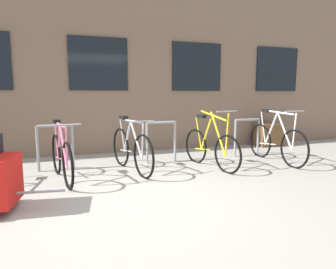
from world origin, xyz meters
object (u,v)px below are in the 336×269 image
bicycle_yellow (210,147)px  planter_box (269,135)px  bicycle_pink (61,157)px  bicycle_silver (131,149)px  bicycle_white (276,142)px

bicycle_yellow → planter_box: 3.03m
planter_box → bicycle_pink: bearing=-162.6°
bicycle_silver → planter_box: bicycle_silver is taller
bicycle_pink → bicycle_yellow: bearing=0.1°
bicycle_pink → bicycle_silver: (1.18, 0.21, 0.01)m
bicycle_yellow → bicycle_pink: size_ratio=0.97×
bicycle_yellow → bicycle_silver: (-1.48, 0.21, 0.01)m
bicycle_yellow → planter_box: bicycle_yellow is taller
bicycle_white → planter_box: bicycle_white is taller
bicycle_silver → bicycle_white: bearing=-4.0°
bicycle_white → bicycle_pink: bearing=-180.0°
bicycle_yellow → bicycle_white: bearing=-0.1°
bicycle_yellow → bicycle_pink: 2.65m
bicycle_pink → planter_box: 5.46m
bicycle_white → bicycle_pink: 4.13m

